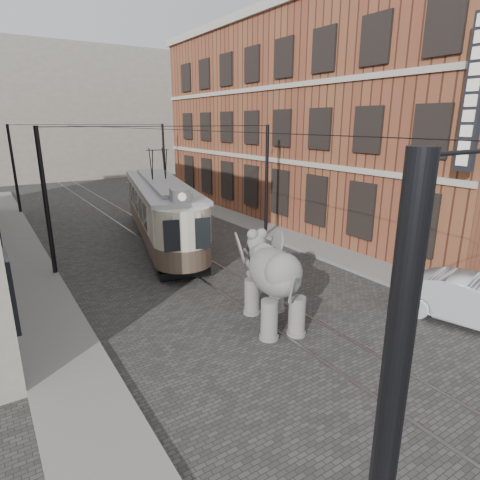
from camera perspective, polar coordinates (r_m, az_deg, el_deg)
ground at (r=15.02m, az=1.15°, el=-7.79°), size 120.00×120.00×0.00m
tram_rails at (r=15.02m, az=1.15°, el=-7.75°), size 1.54×80.00×0.02m
sidewalk_right at (r=18.78m, az=16.55°, el=-3.22°), size 2.00×60.00×0.15m
sidewalk_left at (r=12.93m, az=-24.23°, el=-13.20°), size 2.00×60.00×0.15m
brick_building at (r=27.63m, az=10.12°, el=15.78°), size 8.00×26.00×12.00m
distant_block at (r=51.94m, az=-25.30°, el=15.76°), size 28.00×10.00×14.00m
catenary at (r=18.26m, az=-8.17°, el=6.26°), size 11.00×30.20×6.00m
tram at (r=21.60m, az=-11.19°, el=6.06°), size 5.25×12.39×4.82m
elephant at (r=12.56m, az=4.77°, el=-6.16°), size 3.62×4.92×2.69m
parked_car at (r=14.66m, az=29.93°, el=-7.53°), size 2.85×4.83×1.50m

